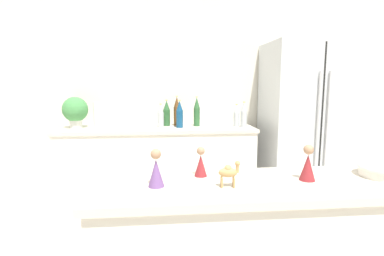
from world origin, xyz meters
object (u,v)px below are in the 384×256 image
at_px(potted_plant, 75,111).
at_px(back_bottle_6, 244,115).
at_px(back_bottle_2, 236,116).
at_px(back_bottle_5, 180,114).
at_px(refrigerator, 305,126).
at_px(wise_man_figurine_blue, 308,165).
at_px(wise_man_figurine_crimson, 156,170).
at_px(wise_man_figurine_purple, 201,164).
at_px(back_bottle_1, 177,111).
at_px(camel_figurine, 229,172).
at_px(back_bottle_0, 161,116).
at_px(back_bottle_4, 197,112).
at_px(paper_towel_roll, 99,115).
at_px(back_bottle_3, 167,113).

distance_m(potted_plant, back_bottle_6, 1.77).
xyz_separation_m(back_bottle_2, back_bottle_5, (-0.61, -0.02, 0.02)).
distance_m(refrigerator, wise_man_figurine_blue, 2.13).
xyz_separation_m(refrigerator, back_bottle_5, (-1.39, -0.01, 0.14)).
distance_m(wise_man_figurine_crimson, wise_man_figurine_purple, 0.24).
relative_size(potted_plant, wise_man_figurine_blue, 2.02).
bearing_deg(wise_man_figurine_crimson, back_bottle_1, 84.88).
bearing_deg(back_bottle_1, camel_figurine, -86.99).
xyz_separation_m(back_bottle_0, wise_man_figurine_purple, (0.19, -1.85, -0.04)).
distance_m(back_bottle_2, wise_man_figurine_crimson, 2.10).
bearing_deg(wise_man_figurine_blue, back_bottle_4, 97.47).
distance_m(potted_plant, paper_towel_roll, 0.24).
xyz_separation_m(back_bottle_3, back_bottle_6, (0.82, -0.18, -0.01)).
distance_m(refrigerator, back_bottle_6, 0.72).
distance_m(back_bottle_5, wise_man_figurine_purple, 1.79).
relative_size(back_bottle_0, wise_man_figurine_purple, 1.81).
relative_size(back_bottle_2, back_bottle_4, 0.76).
xyz_separation_m(back_bottle_0, back_bottle_3, (0.06, 0.11, 0.02)).
bearing_deg(back_bottle_2, wise_man_figurine_blue, -94.70).
bearing_deg(back_bottle_6, back_bottle_5, 178.46).
bearing_deg(camel_figurine, back_bottle_6, 72.94).
bearing_deg(wise_man_figurine_purple, camel_figurine, -59.62).
distance_m(potted_plant, wise_man_figurine_purple, 2.16).
distance_m(potted_plant, back_bottle_0, 0.89).
distance_m(paper_towel_roll, back_bottle_1, 0.83).
bearing_deg(back_bottle_4, back_bottle_5, -151.50).
xyz_separation_m(back_bottle_1, camel_figurine, (0.11, -2.12, -0.07)).
relative_size(back_bottle_4, wise_man_figurine_blue, 2.00).
height_order(back_bottle_4, wise_man_figurine_crimson, back_bottle_4).
bearing_deg(back_bottle_6, back_bottle_2, 152.90).
distance_m(refrigerator, potted_plant, 2.48).
bearing_deg(camel_figurine, back_bottle_0, 98.16).
bearing_deg(back_bottle_1, back_bottle_3, 179.67).
height_order(back_bottle_2, wise_man_figurine_purple, back_bottle_2).
distance_m(paper_towel_roll, wise_man_figurine_crimson, 2.11).
bearing_deg(wise_man_figurine_crimson, wise_man_figurine_blue, 1.52).
bearing_deg(back_bottle_5, camel_figurine, -87.35).
xyz_separation_m(back_bottle_2, camel_figurine, (-0.52, -1.97, -0.03)).
relative_size(back_bottle_3, wise_man_figurine_blue, 1.77).
xyz_separation_m(back_bottle_1, back_bottle_3, (-0.11, 0.00, -0.02)).
distance_m(back_bottle_6, camel_figurine, 2.03).
distance_m(back_bottle_1, back_bottle_4, 0.22).
bearing_deg(camel_figurine, back_bottle_2, 75.14).
bearing_deg(back_bottle_6, camel_figurine, -107.06).
xyz_separation_m(back_bottle_4, back_bottle_5, (-0.19, -0.11, -0.01)).
bearing_deg(back_bottle_4, wise_man_figurine_crimson, -101.19).
bearing_deg(back_bottle_1, back_bottle_2, -12.60).
xyz_separation_m(refrigerator, back_bottle_1, (-1.41, 0.15, 0.16)).
relative_size(paper_towel_roll, back_bottle_5, 0.92).
xyz_separation_m(back_bottle_0, back_bottle_6, (0.88, -0.07, 0.01)).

